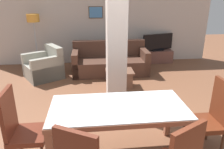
% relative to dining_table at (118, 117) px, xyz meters
% --- Properties ---
extents(back_wall, '(7.20, 0.09, 2.70)m').
position_rel_dining_table_xyz_m(back_wall, '(-0.00, 4.54, 0.73)').
color(back_wall, beige).
rests_on(back_wall, ground_plane).
extents(divider_pillar, '(0.35, 0.39, 2.70)m').
position_rel_dining_table_xyz_m(divider_pillar, '(0.15, 1.41, 0.73)').
color(divider_pillar, beige).
rests_on(divider_pillar, ground_plane).
extents(dining_table, '(1.79, 0.85, 0.78)m').
position_rel_dining_table_xyz_m(dining_table, '(0.00, 0.00, 0.00)').
color(dining_table, brown).
rests_on(dining_table, ground_plane).
extents(dining_chair_head_left, '(0.46, 0.46, 1.06)m').
position_rel_dining_table_xyz_m(dining_chair_head_left, '(-1.27, 0.00, -0.06)').
color(dining_chair_head_left, '#602819').
rests_on(dining_chair_head_left, ground_plane).
extents(dining_chair_head_right, '(0.46, 0.46, 1.06)m').
position_rel_dining_table_xyz_m(dining_chair_head_right, '(1.32, 0.00, -0.06)').
color(dining_chair_head_right, '#5B2614').
rests_on(dining_chair_head_right, ground_plane).
extents(sofa, '(2.09, 0.92, 0.88)m').
position_rel_dining_table_xyz_m(sofa, '(0.23, 3.42, -0.32)').
color(sofa, '#4E3025').
rests_on(sofa, ground_plane).
extents(armchair, '(1.16, 1.16, 0.85)m').
position_rel_dining_table_xyz_m(armchair, '(-1.55, 3.22, -0.32)').
color(armchair, '#99988A').
rests_on(armchair, ground_plane).
extents(coffee_table, '(0.65, 0.51, 0.41)m').
position_rel_dining_table_xyz_m(coffee_table, '(0.36, 2.39, -0.41)').
color(coffee_table, brown).
rests_on(coffee_table, ground_plane).
extents(bottle, '(0.07, 0.07, 0.28)m').
position_rel_dining_table_xyz_m(bottle, '(0.16, 2.49, -0.10)').
color(bottle, '#194C23').
rests_on(bottle, coffee_table).
extents(tv_stand, '(0.98, 0.40, 0.40)m').
position_rel_dining_table_xyz_m(tv_stand, '(1.87, 4.26, -0.42)').
color(tv_stand, brown).
rests_on(tv_stand, ground_plane).
extents(tv_screen, '(1.04, 0.34, 0.54)m').
position_rel_dining_table_xyz_m(tv_screen, '(1.87, 4.26, 0.04)').
color(tv_screen, black).
rests_on(tv_screen, tv_stand).
extents(floor_lamp, '(0.35, 0.35, 1.60)m').
position_rel_dining_table_xyz_m(floor_lamp, '(-1.91, 4.10, 0.73)').
color(floor_lamp, '#B7B7BC').
rests_on(floor_lamp, ground_plane).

